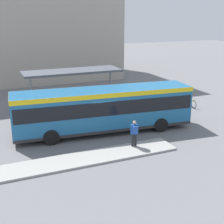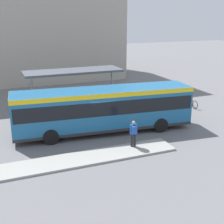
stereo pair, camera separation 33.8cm
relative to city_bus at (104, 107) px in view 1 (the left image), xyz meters
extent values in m
plane|color=slate|center=(-0.01, 0.00, -1.76)|extent=(120.00, 120.00, 0.00)
cube|color=#9E9E99|center=(-2.34, -3.59, -1.70)|extent=(10.40, 1.80, 0.12)
cube|color=#1E6093|center=(-0.01, 0.00, -0.09)|extent=(12.11, 3.49, 2.64)
cube|color=yellow|center=(-0.01, 0.00, 1.08)|extent=(12.14, 3.52, 0.30)
cube|color=black|center=(-0.01, 0.00, 0.23)|extent=(11.88, 3.50, 0.92)
cube|color=black|center=(5.92, -0.55, 0.23)|extent=(0.28, 2.21, 1.02)
cube|color=#28282B|center=(-0.01, 0.00, -1.31)|extent=(12.13, 3.51, 0.20)
cylinder|color=black|center=(3.78, 0.81, -1.27)|extent=(1.00, 0.37, 0.97)
cylinder|color=black|center=(3.57, -1.49, -1.27)|extent=(1.00, 0.37, 0.97)
cylinder|color=black|center=(-3.59, 1.49, -1.27)|extent=(1.00, 0.37, 0.97)
cylinder|color=black|center=(-3.80, -0.80, -1.27)|extent=(1.00, 0.37, 0.97)
cylinder|color=#232328|center=(0.57, -3.21, -1.24)|extent=(0.15, 0.15, 0.79)
cylinder|color=#232328|center=(0.74, -3.24, -1.24)|extent=(0.15, 0.15, 0.79)
cube|color=#194799|center=(0.65, -3.22, -0.55)|extent=(0.43, 0.28, 0.59)
cube|color=#234CA3|center=(0.62, -3.42, -0.52)|extent=(0.32, 0.24, 0.45)
sphere|color=tan|center=(0.65, -3.22, -0.13)|extent=(0.21, 0.21, 0.21)
torus|color=black|center=(9.05, 2.12, -1.40)|extent=(0.06, 0.73, 0.73)
torus|color=black|center=(9.07, 3.11, -1.40)|extent=(0.06, 0.73, 0.73)
cylinder|color=gold|center=(9.06, 2.61, -1.16)|extent=(0.05, 0.77, 0.04)
cylinder|color=gold|center=(9.06, 2.79, -1.22)|extent=(0.04, 0.04, 0.36)
cube|color=black|center=(9.06, 2.79, -1.04)|extent=(0.07, 0.18, 0.04)
cylinder|color=gold|center=(9.05, 2.22, -1.08)|extent=(0.48, 0.04, 0.03)
torus|color=black|center=(9.16, 2.87, -1.39)|extent=(0.12, 0.75, 0.75)
torus|color=black|center=(9.26, 3.88, -1.39)|extent=(0.12, 0.75, 0.75)
cylinder|color=black|center=(9.21, 3.37, -1.14)|extent=(0.12, 0.80, 0.04)
cylinder|color=black|center=(9.23, 3.56, -1.20)|extent=(0.04, 0.04, 0.37)
cube|color=black|center=(9.23, 3.56, -1.02)|extent=(0.09, 0.19, 0.04)
cylinder|color=black|center=(9.17, 2.97, -1.05)|extent=(0.48, 0.08, 0.03)
torus|color=black|center=(9.39, 3.64, -1.40)|extent=(0.08, 0.73, 0.73)
torus|color=black|center=(9.34, 4.63, -1.40)|extent=(0.08, 0.73, 0.73)
cylinder|color=silver|center=(9.37, 4.13, -1.16)|extent=(0.07, 0.77, 0.04)
cylinder|color=silver|center=(9.36, 4.31, -1.22)|extent=(0.04, 0.04, 0.36)
cube|color=black|center=(9.36, 4.31, -1.04)|extent=(0.08, 0.18, 0.04)
cylinder|color=silver|center=(9.39, 3.74, -1.07)|extent=(0.48, 0.05, 0.03)
cube|color=#4C515B|center=(-0.41, 6.06, 1.45)|extent=(8.04, 2.61, 0.18)
cylinder|color=gray|center=(-3.83, 6.06, -0.20)|extent=(0.16, 0.16, 3.12)
cylinder|color=gray|center=(3.01, 6.06, -0.20)|extent=(0.16, 0.16, 3.12)
cylinder|color=slate|center=(-3.17, 3.63, -1.46)|extent=(0.72, 0.72, 0.60)
sphere|color=#235B28|center=(-3.17, 3.63, -0.85)|extent=(0.82, 0.82, 0.82)
cylinder|color=slate|center=(0.95, 3.51, -1.50)|extent=(0.75, 0.75, 0.52)
sphere|color=#286B2D|center=(0.95, 3.51, -0.91)|extent=(0.86, 0.86, 0.86)
cube|color=#B2A899|center=(-4.35, 22.34, 6.30)|extent=(26.53, 12.96, 16.12)
camera|label=1|loc=(-7.31, -18.61, 5.97)|focal=50.00mm
camera|label=2|loc=(-6.99, -18.74, 5.97)|focal=50.00mm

